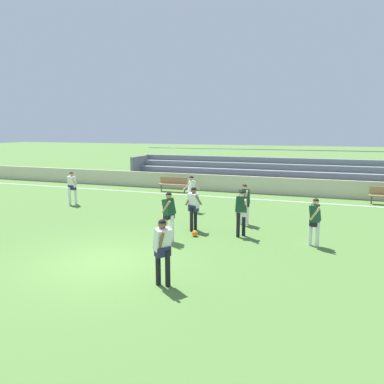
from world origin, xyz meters
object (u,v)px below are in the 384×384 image
object	(u,v)px
player_white_wide_left	(163,246)
player_dark_on_ball	(244,201)
player_white_overlapping	(193,205)
bleacher_stand	(278,173)
player_dark_trailing_run	(241,209)
player_white_challenging	(191,190)
bench_far_right	(173,183)
player_dark_dropping_back	(315,218)
player_dark_deep_cover	(169,212)
soccer_ball	(195,233)
player_white_pressing_high	(72,185)

from	to	relation	value
player_white_wide_left	player_dark_on_ball	bearing A→B (deg)	83.41
player_white_overlapping	player_white_wide_left	xyz separation A→B (m)	(0.90, -4.90, 0.01)
bleacher_stand	player_white_wide_left	xyz separation A→B (m)	(-1.07, -16.07, -0.03)
bleacher_stand	player_dark_trailing_run	distance (m)	11.34
player_dark_trailing_run	player_white_challenging	world-z (taller)	player_white_challenging
bench_far_right	player_dark_trailing_run	size ratio (longest dim) A/B	1.07
bleacher_stand	player_dark_dropping_back	bearing A→B (deg)	-78.36
player_dark_deep_cover	player_dark_on_ball	size ratio (longest dim) A/B	1.04
player_white_wide_left	soccer_ball	size ratio (longest dim) A/B	7.69
player_white_wide_left	player_dark_trailing_run	bearing A→B (deg)	78.44
player_dark_trailing_run	player_white_overlapping	bearing A→B (deg)	175.12
bench_far_right	player_white_overlapping	world-z (taller)	player_white_overlapping
bleacher_stand	player_dark_trailing_run	bearing A→B (deg)	-90.53
player_dark_deep_cover	player_white_overlapping	distance (m)	1.58
player_white_pressing_high	player_dark_trailing_run	bearing A→B (deg)	-16.01
player_white_challenging	player_dark_on_ball	bearing A→B (deg)	-28.65
player_dark_trailing_run	player_dark_on_ball	xyz separation A→B (m)	(-0.23, 1.70, -0.01)
player_dark_trailing_run	player_dark_on_ball	size ratio (longest dim) A/B	1.01
player_dark_deep_cover	player_white_pressing_high	xyz separation A→B (m)	(-7.07, 4.04, -0.02)
player_white_challenging	soccer_ball	bearing A→B (deg)	-68.90
player_dark_on_ball	player_dark_dropping_back	xyz separation A→B (m)	(2.72, -1.96, -0.03)
bleacher_stand	player_dark_trailing_run	xyz separation A→B (m)	(-0.11, -11.34, -0.04)
player_white_overlapping	player_white_challenging	distance (m)	3.28
bleacher_stand	player_dark_deep_cover	world-z (taller)	bleacher_stand
player_dark_trailing_run	player_white_challenging	distance (m)	4.42
player_white_overlapping	player_dark_on_ball	world-z (taller)	player_white_overlapping
player_dark_trailing_run	player_white_pressing_high	size ratio (longest dim) A/B	0.99
player_dark_on_ball	player_white_challenging	size ratio (longest dim) A/B	0.98
bench_far_right	player_white_pressing_high	xyz separation A→B (m)	(-3.39, -5.34, 0.47)
player_dark_on_ball	player_white_challenging	distance (m)	3.19
bench_far_right	player_white_challenging	world-z (taller)	player_white_challenging
player_dark_deep_cover	soccer_ball	xyz separation A→B (m)	(0.65, 0.83, -0.92)
player_white_pressing_high	player_white_challenging	size ratio (longest dim) A/B	1.01
player_dark_deep_cover	player_dark_on_ball	world-z (taller)	player_dark_deep_cover
player_dark_on_ball	player_white_challenging	xyz separation A→B (m)	(-2.80, 1.53, 0.02)
bench_far_right	player_white_challenging	xyz separation A→B (m)	(2.88, -4.78, 0.46)
player_dark_trailing_run	soccer_ball	bearing A→B (deg)	-160.71
player_dark_deep_cover	player_white_wide_left	bearing A→B (deg)	-69.56
bench_far_right	player_white_challenging	size ratio (longest dim) A/B	1.07
player_dark_deep_cover	soccer_ball	bearing A→B (deg)	51.72
player_white_overlapping	soccer_ball	size ratio (longest dim) A/B	7.64
player_white_challenging	bench_far_right	bearing A→B (deg)	121.11
player_white_challenging	bleacher_stand	bearing A→B (deg)	68.92
bleacher_stand	player_white_wide_left	size ratio (longest dim) A/B	11.86
player_dark_on_ball	player_white_overlapping	bearing A→B (deg)	-136.83
player_dark_trailing_run	player_white_wide_left	size ratio (longest dim) A/B	0.99
player_dark_trailing_run	player_dark_deep_cover	xyz separation A→B (m)	(-2.22, -1.38, 0.03)
player_white_wide_left	player_white_challenging	size ratio (longest dim) A/B	1.00
bench_far_right	player_dark_deep_cover	distance (m)	10.09
player_dark_deep_cover	player_white_wide_left	distance (m)	3.59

